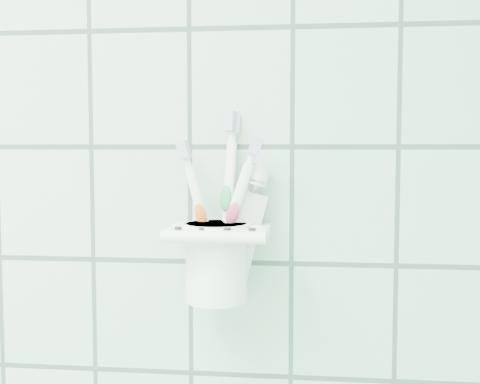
% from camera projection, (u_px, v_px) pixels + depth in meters
% --- Properties ---
extents(holder_bracket, '(0.11, 0.10, 0.04)m').
position_uv_depth(holder_bracket, '(219.00, 233.00, 0.69)').
color(holder_bracket, white).
rests_on(holder_bracket, wall_back).
extents(cup, '(0.08, 0.08, 0.09)m').
position_uv_depth(cup, '(216.00, 259.00, 0.70)').
color(cup, white).
rests_on(cup, holder_bracket).
extents(toothbrush_pink, '(0.05, 0.02, 0.18)m').
position_uv_depth(toothbrush_pink, '(222.00, 213.00, 0.71)').
color(toothbrush_pink, white).
rests_on(toothbrush_pink, cup).
extents(toothbrush_blue, '(0.03, 0.04, 0.22)m').
position_uv_depth(toothbrush_blue, '(222.00, 200.00, 0.70)').
color(toothbrush_blue, white).
rests_on(toothbrush_blue, cup).
extents(toothbrush_orange, '(0.06, 0.02, 0.19)m').
position_uv_depth(toothbrush_orange, '(206.00, 209.00, 0.70)').
color(toothbrush_orange, white).
rests_on(toothbrush_orange, cup).
extents(toothpaste_tube, '(0.07, 0.04, 0.17)m').
position_uv_depth(toothpaste_tube, '(226.00, 217.00, 0.70)').
color(toothpaste_tube, silver).
rests_on(toothpaste_tube, cup).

